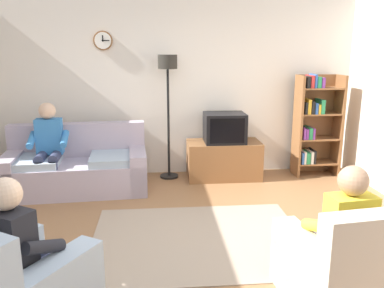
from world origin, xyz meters
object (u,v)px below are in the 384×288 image
(armchair_near_bookshelf, at_px, (344,271))
(person_on_couch, at_px, (48,144))
(tv, at_px, (225,128))
(floor_lamp, at_px, (168,83))
(couch, at_px, (77,169))
(bookshelf, at_px, (314,122))
(person_in_left_armchair, at_px, (22,245))
(person_in_right_armchair, at_px, (341,228))
(tv_stand, at_px, (224,160))

(armchair_near_bookshelf, bearing_deg, person_on_couch, 136.51)
(tv, bearing_deg, floor_lamp, 171.56)
(tv, bearing_deg, couch, -170.89)
(bookshelf, height_order, person_in_left_armchair, bookshelf)
(bookshelf, bearing_deg, couch, -173.00)
(person_in_left_armchair, relative_size, person_in_right_armchair, 1.00)
(tv_stand, height_order, floor_lamp, floor_lamp)
(floor_lamp, relative_size, person_in_left_armchair, 1.65)
(tv, distance_m, person_on_couch, 2.49)
(tv_stand, xyz_separation_m, tv, (0.00, -0.02, 0.50))
(couch, distance_m, bookshelf, 3.60)
(couch, height_order, tv_stand, couch)
(tv_stand, bearing_deg, person_in_right_armchair, -82.94)
(person_in_left_armchair, bearing_deg, armchair_near_bookshelf, -0.53)
(tv, height_order, person_in_left_armchair, person_in_left_armchair)
(armchair_near_bookshelf, distance_m, person_in_left_armchair, 2.37)
(person_on_couch, relative_size, person_in_left_armchair, 1.11)
(bookshelf, bearing_deg, tv_stand, -177.18)
(couch, xyz_separation_m, tv_stand, (2.12, 0.37, -0.03))
(tv, height_order, person_in_right_armchair, person_in_right_armchair)
(armchair_near_bookshelf, bearing_deg, person_in_right_armchair, 97.06)
(floor_lamp, bearing_deg, person_in_right_armchair, -69.13)
(tv_stand, relative_size, person_in_left_armchair, 0.98)
(couch, distance_m, armchair_near_bookshelf, 3.77)
(tv, xyz_separation_m, person_in_left_armchair, (-1.95, -3.12, -0.18))
(tv, xyz_separation_m, person_in_right_armchair, (0.38, -3.06, -0.18))
(tv_stand, relative_size, bookshelf, 0.70)
(floor_lamp, bearing_deg, bookshelf, -0.75)
(couch, height_order, person_on_couch, person_on_couch)
(couch, distance_m, tv_stand, 2.15)
(armchair_near_bookshelf, bearing_deg, floor_lamp, 110.52)
(tv_stand, relative_size, floor_lamp, 0.59)
(person_in_right_armchair, bearing_deg, tv, 97.11)
(tv_stand, bearing_deg, couch, -170.25)
(couch, relative_size, armchair_near_bookshelf, 2.01)
(couch, distance_m, tv, 2.20)
(bookshelf, xyz_separation_m, armchair_near_bookshelf, (-1.02, -3.24, -0.54))
(couch, xyz_separation_m, armchair_near_bookshelf, (2.52, -2.81, -0.02))
(bookshelf, xyz_separation_m, person_in_left_armchair, (-3.37, -3.22, -0.22))
(armchair_near_bookshelf, height_order, person_on_couch, person_on_couch)
(bookshelf, bearing_deg, floor_lamp, 179.25)
(armchair_near_bookshelf, xyz_separation_m, person_in_left_armchair, (-2.35, 0.02, 0.32))
(person_in_right_armchair, bearing_deg, couch, 132.68)
(floor_lamp, relative_size, person_in_right_armchair, 1.65)
(couch, distance_m, person_in_left_armchair, 2.80)
(couch, bearing_deg, tv_stand, 9.75)
(floor_lamp, bearing_deg, person_on_couch, -160.47)
(tv, relative_size, person_in_left_armchair, 0.54)
(couch, height_order, armchair_near_bookshelf, same)
(armchair_near_bookshelf, height_order, person_in_left_armchair, person_in_left_armchair)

